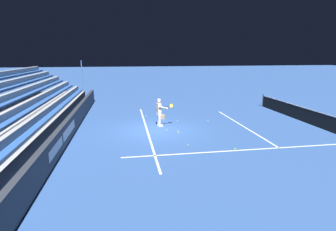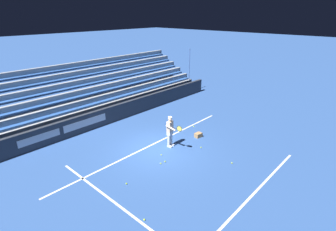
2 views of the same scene
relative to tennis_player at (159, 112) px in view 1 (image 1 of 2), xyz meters
name	(u,v)px [view 1 (image 1 of 2)]	position (x,y,z in m)	size (l,w,h in m)	color
ground_plane	(155,129)	(0.68, -0.35, -0.89)	(160.00, 160.00, 0.00)	#2D5193
court_baseline_white	(147,130)	(0.68, -0.85, -0.89)	(12.00, 0.10, 0.01)	white
court_sideline_white	(250,150)	(4.79, 3.65, -0.89)	(0.10, 12.00, 0.01)	white
court_service_line_white	(242,125)	(0.68, 5.15, -0.89)	(8.22, 0.10, 0.01)	white
back_wall_sponsor_board	(72,124)	(0.70, -5.08, -0.34)	(20.76, 0.25, 1.10)	#2D333D
bleacher_stand	(21,122)	(0.68, -7.71, -0.10)	(19.73, 4.00, 3.85)	#9EA3A8
tennis_player	(159,112)	(0.00, 0.00, 0.00)	(0.59, 1.04, 1.71)	silver
ball_box_cardboard	(162,117)	(-1.92, 0.46, -0.76)	(0.40, 0.30, 0.26)	#A87F51
tennis_ball_far_left	(178,131)	(1.37, 0.90, -0.86)	(0.07, 0.07, 0.07)	#CCE533
tennis_ball_on_baseline	(146,115)	(-2.90, -0.61, -0.86)	(0.07, 0.07, 0.07)	#CCE533
tennis_ball_midcourt	(167,130)	(1.04, 0.32, -0.86)	(0.07, 0.07, 0.07)	#CCE533
tennis_ball_far_right	(178,121)	(-0.97, 1.35, -0.86)	(0.07, 0.07, 0.07)	#CCE533
tennis_ball_near_player	(188,145)	(3.76, 0.90, -0.86)	(0.07, 0.07, 0.07)	#CCE533
tennis_ball_stray_back	(178,133)	(1.64, 0.87, -0.86)	(0.07, 0.07, 0.07)	#CCE533
tennis_ball_by_box	(208,121)	(-0.70, 3.36, -0.86)	(0.07, 0.07, 0.07)	#CCE533
tennis_ball_toward_net	(235,149)	(4.65, 2.97, -0.86)	(0.07, 0.07, 0.07)	#CCE533
tennis_net	(306,115)	(0.68, 9.58, -0.40)	(11.09, 0.09, 1.07)	#33383D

